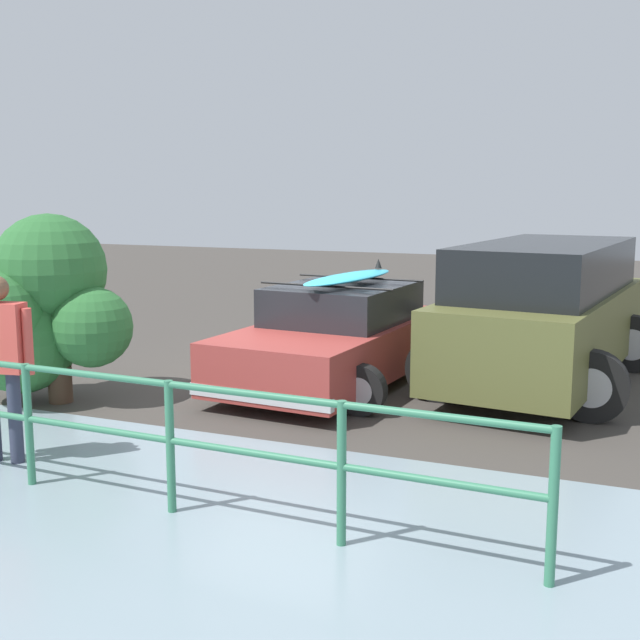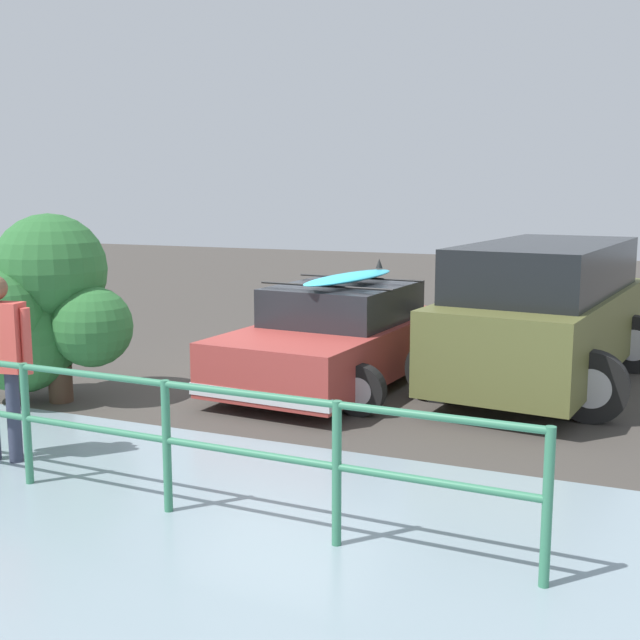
{
  "view_description": "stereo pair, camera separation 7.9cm",
  "coord_description": "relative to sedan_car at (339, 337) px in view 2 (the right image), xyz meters",
  "views": [
    {
      "loc": [
        -4.52,
        9.54,
        2.57
      ],
      "look_at": [
        -0.67,
        0.34,
        0.95
      ],
      "focal_mm": 45.0,
      "sensor_mm": 36.0,
      "label": 1
    },
    {
      "loc": [
        -4.59,
        9.5,
        2.57
      ],
      "look_at": [
        -0.67,
        0.34,
        0.95
      ],
      "focal_mm": 45.0,
      "sensor_mm": 36.0,
      "label": 2
    }
  ],
  "objects": [
    {
      "name": "suv_car",
      "position": [
        -2.56,
        -0.92,
        0.36
      ],
      "size": [
        2.94,
        5.09,
        1.9
      ],
      "color": "brown",
      "rests_on": "ground"
    },
    {
      "name": "sedan_car",
      "position": [
        0.0,
        0.0,
        0.0
      ],
      "size": [
        2.61,
        4.27,
        1.6
      ],
      "color": "#9E3833",
      "rests_on": "ground"
    },
    {
      "name": "ground_plane",
      "position": [
        0.67,
        0.3,
        -0.64
      ],
      "size": [
        44.0,
        44.0,
        0.02
      ],
      "primitive_type": "cube",
      "color": "#423D38",
      "rests_on": "ground"
    },
    {
      "name": "railing_fence",
      "position": [
        0.37,
        4.6,
        0.09
      ],
      "size": [
        7.49,
        0.29,
        1.09
      ],
      "color": "#387F5B",
      "rests_on": "ground"
    },
    {
      "name": "bush_near_left",
      "position": [
        2.99,
        2.34,
        0.53
      ],
      "size": [
        2.01,
        1.83,
        2.29
      ],
      "color": "#4C3828",
      "rests_on": "ground"
    }
  ]
}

